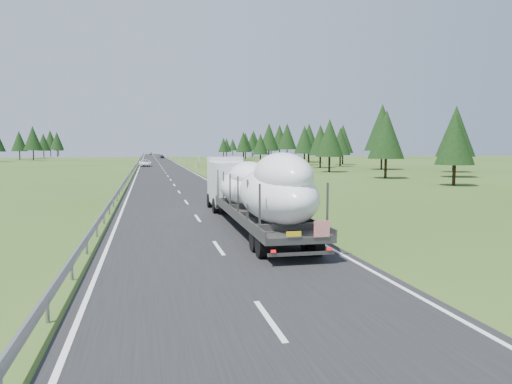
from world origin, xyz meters
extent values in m
plane|color=#314A18|center=(0.00, 0.00, 0.00)|extent=(400.00, 400.00, 0.00)
cube|color=black|center=(0.00, 100.00, 0.01)|extent=(10.00, 400.00, 0.02)
cube|color=slate|center=(-5.30, 100.00, 0.60)|extent=(0.08, 400.00, 0.32)
cylinder|color=slate|center=(-5.30, 0.00, 0.30)|extent=(0.10, 0.10, 0.60)
cube|color=silver|center=(6.50, 30.00, 0.50)|extent=(0.12, 0.07, 1.00)
cube|color=black|center=(6.50, 30.00, 0.82)|extent=(0.13, 0.08, 0.12)
cube|color=silver|center=(6.50, 80.00, 0.50)|extent=(0.12, 0.07, 1.00)
cube|color=black|center=(6.50, 80.00, 0.82)|extent=(0.13, 0.08, 0.12)
cube|color=silver|center=(6.50, 130.00, 0.50)|extent=(0.12, 0.07, 1.00)
cube|color=black|center=(6.50, 130.00, 0.82)|extent=(0.13, 0.08, 0.12)
cube|color=silver|center=(6.50, 180.00, 0.50)|extent=(0.12, 0.07, 1.00)
cube|color=black|center=(6.50, 180.00, 0.82)|extent=(0.13, 0.08, 0.12)
cube|color=silver|center=(6.50, 230.00, 0.50)|extent=(0.12, 0.07, 1.00)
cube|color=black|center=(6.50, 230.00, 0.82)|extent=(0.13, 0.08, 0.12)
cube|color=silver|center=(6.50, 280.00, 0.50)|extent=(0.12, 0.07, 1.00)
cube|color=black|center=(6.50, 280.00, 0.82)|extent=(0.13, 0.08, 0.12)
cube|color=silver|center=(6.50, 330.00, 0.50)|extent=(0.12, 0.07, 1.00)
cube|color=black|center=(6.50, 330.00, 0.82)|extent=(0.13, 0.08, 0.12)
cylinder|color=slate|center=(7.20, 80.00, 1.00)|extent=(0.08, 0.08, 2.00)
cube|color=silver|center=(7.20, 80.00, 2.00)|extent=(0.05, 0.90, 1.20)
cylinder|color=black|center=(39.89, 42.82, 1.73)|extent=(0.36, 0.36, 3.46)
cone|color=black|center=(39.89, 42.82, 6.53)|extent=(5.38, 5.38, 7.21)
cylinder|color=black|center=(48.33, 55.74, 1.66)|extent=(0.36, 0.36, 3.33)
cone|color=black|center=(48.33, 55.74, 6.29)|extent=(5.18, 5.18, 6.93)
cylinder|color=black|center=(40.84, 67.58, 2.12)|extent=(0.36, 0.36, 4.25)
cone|color=black|center=(40.84, 67.58, 8.02)|extent=(6.60, 6.60, 8.84)
cylinder|color=black|center=(39.18, 84.41, 1.49)|extent=(0.36, 0.36, 2.97)
cone|color=black|center=(39.18, 84.41, 5.62)|extent=(4.63, 4.63, 6.19)
cylinder|color=black|center=(44.36, 95.77, 1.68)|extent=(0.36, 0.36, 3.35)
cone|color=black|center=(44.36, 95.77, 6.34)|extent=(5.22, 5.22, 6.99)
cylinder|color=black|center=(40.74, 111.29, 1.84)|extent=(0.36, 0.36, 3.68)
cone|color=black|center=(40.74, 111.29, 6.95)|extent=(5.73, 5.73, 7.67)
cylinder|color=black|center=(44.03, 121.82, 1.80)|extent=(0.36, 0.36, 3.60)
cone|color=black|center=(44.03, 121.82, 6.79)|extent=(5.59, 5.59, 7.49)
cylinder|color=black|center=(42.62, 140.13, 2.08)|extent=(0.36, 0.36, 4.17)
cone|color=black|center=(42.62, 140.13, 7.87)|extent=(6.48, 6.48, 8.68)
cylinder|color=black|center=(43.66, 153.74, 2.11)|extent=(0.36, 0.36, 4.22)
cone|color=black|center=(43.66, 153.74, 7.98)|extent=(6.57, 6.57, 8.80)
cylinder|color=black|center=(42.18, 164.36, 1.91)|extent=(0.36, 0.36, 3.82)
cone|color=black|center=(42.18, 164.36, 7.22)|extent=(5.94, 5.94, 7.96)
cylinder|color=black|center=(47.35, 181.17, 1.62)|extent=(0.36, 0.36, 3.23)
cone|color=black|center=(47.35, 181.17, 6.11)|extent=(5.03, 5.03, 6.74)
cylinder|color=black|center=(41.39, 191.19, 1.79)|extent=(0.36, 0.36, 3.57)
cone|color=black|center=(41.39, 191.19, 6.75)|extent=(5.56, 5.56, 7.44)
cylinder|color=black|center=(41.30, 210.01, 1.90)|extent=(0.36, 0.36, 3.80)
cone|color=black|center=(41.30, 210.01, 7.17)|extent=(5.90, 5.90, 7.91)
cylinder|color=black|center=(48.67, 222.42, 2.16)|extent=(0.36, 0.36, 4.32)
cone|color=black|center=(48.67, 222.42, 8.15)|extent=(6.72, 6.72, 8.99)
cylinder|color=black|center=(40.93, 238.98, 1.50)|extent=(0.36, 0.36, 3.00)
cone|color=black|center=(40.93, 238.98, 5.67)|extent=(4.67, 4.67, 6.26)
cylinder|color=black|center=(30.37, 28.78, 1.37)|extent=(0.36, 0.36, 2.73)
cone|color=black|center=(30.37, 28.78, 5.16)|extent=(4.25, 4.25, 5.69)
cylinder|color=black|center=(29.01, 42.42, 1.59)|extent=(0.36, 0.36, 3.17)
cone|color=black|center=(29.01, 42.42, 6.00)|extent=(4.94, 4.94, 6.61)
cylinder|color=black|center=(27.61, 60.43, 1.55)|extent=(0.36, 0.36, 3.10)
cone|color=black|center=(27.61, 60.43, 5.86)|extent=(4.83, 4.83, 6.46)
cylinder|color=black|center=(32.03, 77.49, 1.53)|extent=(0.36, 0.36, 3.05)
cone|color=black|center=(32.03, 77.49, 5.76)|extent=(4.75, 4.75, 6.36)
cylinder|color=black|center=(33.93, 94.14, 1.62)|extent=(0.36, 0.36, 3.24)
cone|color=black|center=(33.93, 94.14, 6.12)|extent=(5.04, 5.04, 6.75)
cylinder|color=black|center=(26.84, 110.66, 1.36)|extent=(0.36, 0.36, 2.72)
cone|color=black|center=(26.84, 110.66, 5.13)|extent=(4.23, 4.23, 5.66)
cylinder|color=black|center=(32.84, 125.46, 1.95)|extent=(0.36, 0.36, 3.91)
cone|color=black|center=(32.84, 125.46, 7.38)|extent=(6.08, 6.08, 8.14)
cylinder|color=black|center=(27.31, 137.68, 1.57)|extent=(0.36, 0.36, 3.14)
cone|color=black|center=(27.31, 137.68, 5.94)|extent=(4.89, 4.89, 6.55)
cylinder|color=black|center=(31.53, 155.81, 1.61)|extent=(0.36, 0.36, 3.23)
cone|color=black|center=(31.53, 155.81, 6.10)|extent=(5.02, 5.02, 6.73)
cylinder|color=black|center=(26.38, 174.54, 1.37)|extent=(0.36, 0.36, 2.74)
cone|color=black|center=(26.38, 174.54, 5.18)|extent=(4.27, 4.27, 5.72)
cylinder|color=black|center=(29.68, 188.11, 1.39)|extent=(0.36, 0.36, 2.77)
cone|color=black|center=(29.68, 188.11, 5.24)|extent=(4.31, 4.31, 5.78)
cylinder|color=black|center=(-39.25, 153.74, 1.90)|extent=(0.36, 0.36, 3.81)
cone|color=black|center=(-39.25, 153.74, 7.19)|extent=(5.92, 5.92, 7.93)
cylinder|color=black|center=(-45.87, 164.36, 1.70)|extent=(0.36, 0.36, 3.39)
cone|color=black|center=(-45.87, 164.36, 6.41)|extent=(5.28, 5.28, 7.07)
cylinder|color=black|center=(-44.95, 181.17, 1.82)|extent=(0.36, 0.36, 3.65)
cone|color=black|center=(-44.95, 181.17, 6.89)|extent=(5.68, 5.68, 7.60)
cylinder|color=black|center=(-43.17, 191.19, 1.68)|extent=(0.36, 0.36, 3.36)
cone|color=black|center=(-43.17, 191.19, 6.34)|extent=(5.22, 5.22, 6.99)
cylinder|color=black|center=(-41.28, 210.01, 1.87)|extent=(0.36, 0.36, 3.74)
cone|color=black|center=(-41.28, 210.01, 7.06)|extent=(5.81, 5.81, 7.78)
cylinder|color=black|center=(-46.18, 222.42, 2.06)|extent=(0.36, 0.36, 4.12)
cone|color=black|center=(-46.18, 222.42, 7.78)|extent=(6.41, 6.41, 8.58)
cylinder|color=black|center=(-45.52, 238.98, 1.52)|extent=(0.36, 0.36, 3.05)
cone|color=black|center=(-45.52, 238.98, 5.76)|extent=(4.74, 4.74, 6.35)
cube|color=silver|center=(2.51, 12.53, 1.88)|extent=(2.51, 4.96, 2.77)
cube|color=black|center=(2.51, 15.05, 2.37)|extent=(2.27, 0.10, 1.38)
cube|color=silver|center=(2.51, 14.70, 3.41)|extent=(2.48, 1.21, 0.30)
cube|color=#504E4C|center=(2.51, 11.54, 0.54)|extent=(2.49, 2.99, 0.25)
cylinder|color=black|center=(1.38, 14.31, 0.49)|extent=(0.35, 0.99, 0.99)
cylinder|color=black|center=(3.65, 14.31, 0.49)|extent=(0.35, 0.99, 0.99)
cylinder|color=black|center=(1.38, 11.14, 0.49)|extent=(0.35, 0.99, 0.99)
cylinder|color=black|center=(3.65, 11.14, 0.49)|extent=(0.35, 0.99, 0.99)
cube|color=#504E4C|center=(2.51, 3.14, 0.91)|extent=(2.78, 13.86, 0.26)
cube|color=#504E4C|center=(1.20, 3.14, 1.16)|extent=(0.17, 13.84, 0.24)
cube|color=#504E4C|center=(3.83, 3.14, 1.16)|extent=(0.17, 13.84, 0.24)
cube|color=#504E4C|center=(1.20, -2.80, 1.98)|extent=(0.07, 0.07, 1.88)
cube|color=#504E4C|center=(3.83, -2.80, 1.98)|extent=(0.07, 0.07, 1.88)
cube|color=#504E4C|center=(1.20, -0.42, 1.98)|extent=(0.07, 0.07, 1.88)
cube|color=#504E4C|center=(3.83, -0.42, 1.98)|extent=(0.07, 0.07, 1.88)
cube|color=#504E4C|center=(1.20, 1.95, 1.98)|extent=(0.07, 0.07, 1.88)
cube|color=#504E4C|center=(3.83, 1.95, 1.98)|extent=(0.07, 0.07, 1.88)
cube|color=#504E4C|center=(1.20, 4.32, 1.98)|extent=(0.07, 0.07, 1.88)
cube|color=#504E4C|center=(3.83, 4.32, 1.98)|extent=(0.07, 0.07, 1.88)
cube|color=#504E4C|center=(1.20, 6.70, 1.98)|extent=(0.07, 0.07, 1.88)
cube|color=#504E4C|center=(3.83, 6.70, 1.98)|extent=(0.07, 0.07, 1.88)
cube|color=#504E4C|center=(1.20, 9.07, 1.98)|extent=(0.07, 0.07, 1.88)
cube|color=#504E4C|center=(3.83, 9.07, 1.98)|extent=(0.07, 0.07, 1.88)
cylinder|color=black|center=(1.43, -2.20, 0.49)|extent=(0.40, 0.99, 0.99)
cylinder|color=black|center=(3.60, -2.20, 0.49)|extent=(0.40, 0.99, 0.99)
cylinder|color=black|center=(1.43, -1.02, 0.49)|extent=(0.40, 0.99, 0.99)
cylinder|color=black|center=(3.60, -1.02, 0.49)|extent=(0.40, 0.99, 0.99)
cube|color=#504E4C|center=(2.51, -3.74, 0.44)|extent=(2.47, 0.14, 0.12)
cube|color=red|center=(3.26, -3.80, 1.33)|extent=(0.59, 0.04, 0.59)
cube|color=yellow|center=(2.22, -3.80, 1.19)|extent=(0.54, 0.04, 0.18)
cube|color=red|center=(1.48, -3.80, 0.59)|extent=(0.18, 0.06, 0.10)
cube|color=red|center=(3.55, -3.80, 0.59)|extent=(0.18, 0.06, 0.10)
ellipsoid|color=white|center=(2.51, -0.03, 2.24)|extent=(2.90, 7.94, 2.40)
ellipsoid|color=white|center=(2.51, -1.02, 3.08)|extent=(2.19, 5.03, 1.92)
ellipsoid|color=white|center=(2.51, 6.70, 2.02)|extent=(2.92, 6.67, 1.95)
ellipsoid|color=white|center=(2.51, 5.86, 2.70)|extent=(2.21, 4.23, 1.56)
imported|color=white|center=(-3.47, 92.25, 0.76)|extent=(2.84, 5.59, 1.51)
imported|color=black|center=(2.49, 175.10, 0.66)|extent=(1.76, 3.93, 1.31)
imported|color=#172741|center=(-1.14, 266.91, 0.65)|extent=(1.50, 3.99, 1.30)
camera|label=1|loc=(-2.85, -20.58, 4.25)|focal=35.00mm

